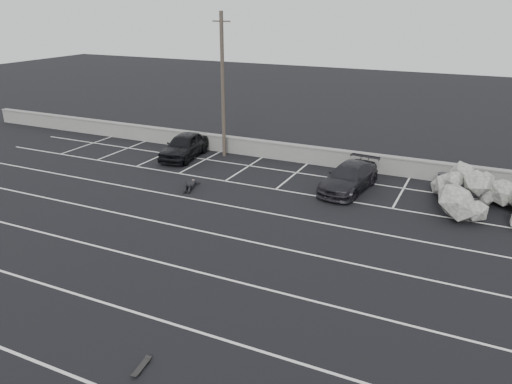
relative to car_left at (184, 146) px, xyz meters
The scene contains 10 objects.
ground 13.44m from the car_left, 61.57° to the right, with size 120.00×120.00×0.00m, color black.
seawall 6.76m from the car_left, 18.97° to the left, with size 50.00×0.45×1.06m.
stall_lines 9.75m from the car_left, 49.55° to the right, with size 36.00×20.05×0.01m.
car_left is the anchor object (origin of this frame).
car_right 10.90m from the car_left, ahead, with size 1.90×4.68×1.36m, color black.
utility_pole 4.39m from the car_left, 34.25° to the left, with size 1.15×0.23×8.65m.
trash_bin 15.20m from the car_left, ahead, with size 0.57×0.57×0.83m.
riprap_pile 17.65m from the car_left, ahead, with size 5.91×4.81×1.51m.
person 5.36m from the car_left, 53.55° to the right, with size 1.52×2.31×0.43m, color black, non-canonical shape.
skateboard 19.32m from the car_left, 60.50° to the right, with size 0.26×0.70×0.08m.
Camera 1 is at (10.45, -13.37, 9.14)m, focal length 35.00 mm.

